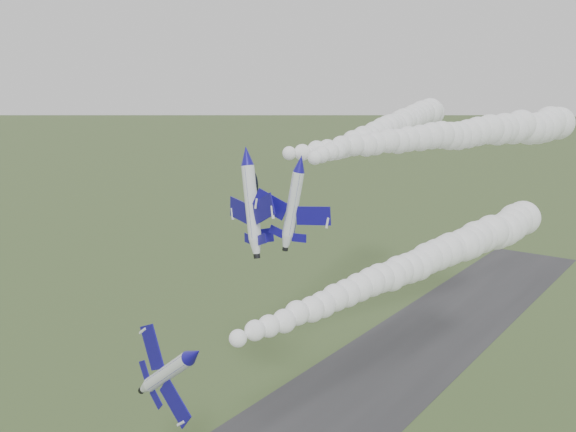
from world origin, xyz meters
name	(u,v)px	position (x,y,z in m)	size (l,w,h in m)	color
jet_lead	(193,355)	(11.06, -3.01, 28.52)	(6.64, 12.69, 8.43)	white
smoke_trail_jet_lead	(414,265)	(17.20, 31.18, 30.03)	(5.46, 63.67, 5.46)	white
jet_pair_left	(246,155)	(-0.22, 18.63, 44.15)	(11.54, 13.46, 3.95)	white
smoke_trail_jet_pair_left	(445,136)	(12.41, 51.24, 44.97)	(5.79, 63.19, 5.79)	white
jet_pair_right	(300,163)	(8.07, 18.48, 43.80)	(9.95, 11.82, 3.28)	white
smoke_trail_jet_pair_right	(389,128)	(-0.06, 56.96, 45.26)	(5.67, 73.69, 5.67)	white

